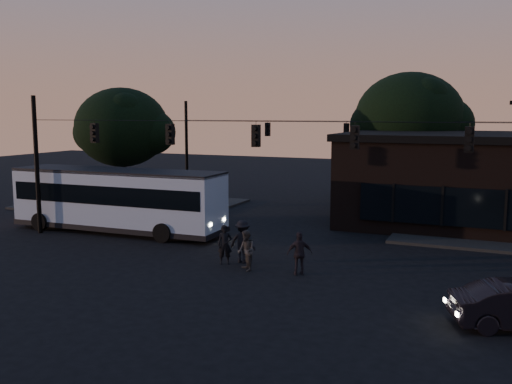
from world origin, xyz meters
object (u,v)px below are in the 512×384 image
at_px(pedestrian_c, 300,253).
at_px(building, 479,180).
at_px(pedestrian_a, 225,245).
at_px(pedestrian_b, 246,251).
at_px(bus, 117,197).
at_px(pedestrian_d, 243,242).

bearing_deg(pedestrian_c, building, -142.95).
relative_size(pedestrian_a, pedestrian_b, 1.01).
distance_m(bus, pedestrian_d, 9.73).
bearing_deg(bus, building, 27.40).
bearing_deg(pedestrian_c, pedestrian_d, -44.93).
bearing_deg(pedestrian_c, bus, -47.91).
bearing_deg(building, bus, -151.21).
relative_size(bus, pedestrian_b, 7.24).
relative_size(building, pedestrian_d, 8.09).
distance_m(pedestrian_a, pedestrian_c, 3.56).
xyz_separation_m(pedestrian_a, pedestrian_b, (1.28, -0.57, -0.01)).
xyz_separation_m(bus, pedestrian_d, (9.13, -3.24, -1.00)).
bearing_deg(building, pedestrian_b, -120.43).
xyz_separation_m(building, pedestrian_d, (-9.09, -13.25, -1.76)).
bearing_deg(bus, pedestrian_b, -25.26).
relative_size(pedestrian_a, pedestrian_c, 0.97).
bearing_deg(pedestrian_d, building, -118.50).
xyz_separation_m(pedestrian_b, pedestrian_c, (2.27, 0.27, 0.04)).
bearing_deg(bus, pedestrian_a, -25.22).
relative_size(pedestrian_b, pedestrian_c, 0.96).
height_order(pedestrian_a, pedestrian_c, pedestrian_c).
bearing_deg(pedestrian_d, pedestrian_b, 127.22).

